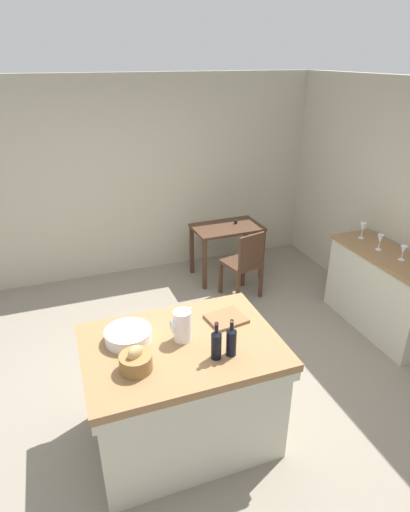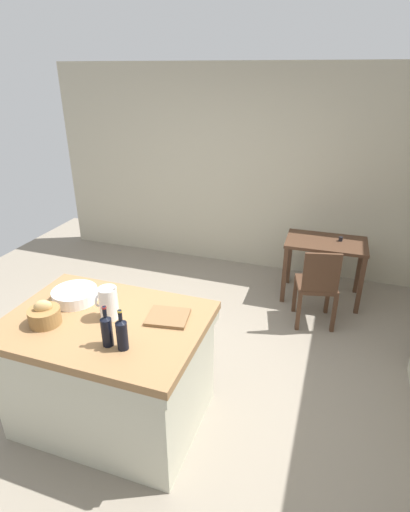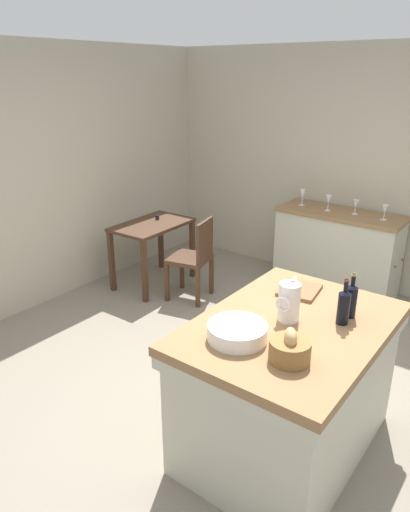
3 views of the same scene
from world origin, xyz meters
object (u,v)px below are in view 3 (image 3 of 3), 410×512
(side_cabinet, at_px, (337,251))
(pitcher, at_px, (289,301))
(wash_bowl, at_px, (237,332))
(bread_basket, at_px, (290,349))
(cutting_board, at_px, (299,290))
(wooden_chair, at_px, (194,257))
(wine_bottle_dark, at_px, (351,299))
(writing_desk, at_px, (152,233))
(wine_bottle_amber, at_px, (344,306))
(wine_glass_far_left, at_px, (385,210))
(wine_glass_left, at_px, (356,204))
(wine_glass_right, at_px, (303,194))
(wine_glass_middle, at_px, (329,200))
(island_table, at_px, (288,382))

(side_cabinet, distance_m, pitcher, 2.63)
(wash_bowl, relative_size, bread_basket, 1.55)
(pitcher, height_order, cutting_board, pitcher)
(wooden_chair, relative_size, pitcher, 3.19)
(wine_bottle_dark, bearing_deg, writing_desk, 67.76)
(wash_bowl, xyz_separation_m, wine_bottle_amber, (0.53, -0.40, 0.07))
(bread_basket, xyz_separation_m, wine_glass_far_left, (2.84, 0.42, 0.03))
(wine_glass_far_left, bearing_deg, wine_bottle_amber, -167.96)
(pitcher, relative_size, cutting_board, 0.99)
(writing_desk, height_order, wine_glass_left, wine_glass_left)
(pitcher, bearing_deg, wine_glass_right, 24.58)
(writing_desk, xyz_separation_m, wine_bottle_amber, (-1.20, -2.67, 0.42))
(wine_bottle_dark, bearing_deg, wine_glass_far_left, 12.66)
(wine_bottle_amber, bearing_deg, wooden_chair, 60.15)
(wine_glass_middle, height_order, wine_glass_right, wine_glass_right)
(writing_desk, distance_m, pitcher, 2.79)
(wash_bowl, bearing_deg, wine_glass_middle, 13.75)
(writing_desk, bearing_deg, wine_glass_right, -48.53)
(wooden_chair, bearing_deg, island_table, -126.71)
(wine_glass_left, bearing_deg, bread_basket, -165.63)
(wine_bottle_dark, bearing_deg, wine_glass_middle, 26.53)
(wine_bottle_dark, relative_size, wine_glass_left, 1.84)
(island_table, distance_m, wash_bowl, 0.60)
(bread_basket, height_order, wine_glass_middle, bread_basket)
(writing_desk, xyz_separation_m, cutting_board, (-0.96, -2.28, 0.31))
(wooden_chair, height_order, wine_glass_far_left, wine_glass_far_left)
(island_table, bearing_deg, wine_glass_right, 25.17)
(wash_bowl, distance_m, cutting_board, 0.77)
(wooden_chair, relative_size, wine_glass_right, 4.93)
(wine_bottle_dark, bearing_deg, island_table, 140.38)
(island_table, distance_m, wooden_chair, 2.27)
(wine_bottle_dark, xyz_separation_m, wine_glass_far_left, (2.20, 0.49, -0.02))
(wash_bowl, height_order, wine_glass_middle, wine_glass_middle)
(wine_bottle_dark, bearing_deg, wine_glass_left, 19.88)
(cutting_board, bearing_deg, wine_bottle_dark, -108.24)
(cutting_board, distance_m, wine_bottle_amber, 0.48)
(wash_bowl, xyz_separation_m, cutting_board, (0.77, 0.00, -0.03))
(wooden_chair, bearing_deg, writing_desk, 87.79)
(writing_desk, distance_m, wine_glass_middle, 1.97)
(wine_glass_left, bearing_deg, wine_bottle_amber, -161.03)
(side_cabinet, relative_size, wine_bottle_dark, 4.79)
(wine_glass_right, bearing_deg, wine_bottle_dark, -147.46)
(bread_basket, bearing_deg, wash_bowl, 88.21)
(writing_desk, relative_size, wine_bottle_dark, 3.24)
(wine_glass_right, bearing_deg, wine_glass_middle, -95.95)
(wine_bottle_amber, distance_m, wine_glass_far_left, 2.36)
(bread_basket, distance_m, wine_glass_right, 3.16)
(bread_basket, bearing_deg, wooden_chair, 49.20)
(bread_basket, distance_m, wine_glass_far_left, 2.88)
(wine_glass_middle, bearing_deg, bread_basket, -160.17)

